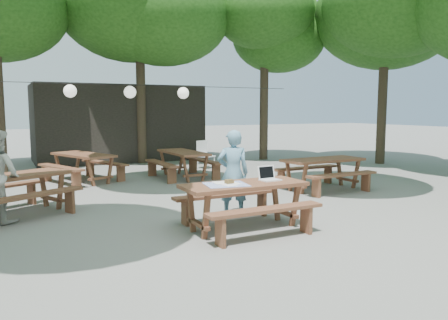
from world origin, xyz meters
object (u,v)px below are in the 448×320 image
woman (233,173)px  main_picnic_table (244,205)px  picnic_table_nw (12,195)px  plastic_chair (206,160)px

woman → main_picnic_table: bearing=96.2°
picnic_table_nw → plastic_chair: size_ratio=2.68×
woman → plastic_chair: (2.23, 6.02, -0.52)m
main_picnic_table → plastic_chair: 7.32m
woman → plastic_chair: woman is taller
picnic_table_nw → main_picnic_table: bearing=-65.8°
picnic_table_nw → plastic_chair: bearing=9.2°
plastic_chair → picnic_table_nw: bearing=-162.5°
picnic_table_nw → plastic_chair: plastic_chair is taller
main_picnic_table → plastic_chair: size_ratio=2.22×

